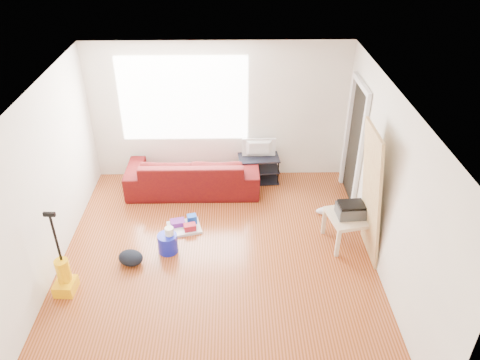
{
  "coord_description": "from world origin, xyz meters",
  "views": [
    {
      "loc": [
        0.23,
        -5.06,
        4.57
      ],
      "look_at": [
        0.33,
        0.6,
        1.03
      ],
      "focal_mm": 35.0,
      "sensor_mm": 36.0,
      "label": 1
    }
  ],
  "objects_px": {
    "sofa": "(194,189)",
    "bucket": "(169,251)",
    "tv_stand": "(258,169)",
    "vacuum": "(64,277)",
    "backpack": "(132,263)",
    "cleaning_tray": "(185,225)",
    "side_table": "(349,220)"
  },
  "relations": [
    {
      "from": "bucket",
      "to": "vacuum",
      "type": "relative_size",
      "value": 0.23
    },
    {
      "from": "sofa",
      "to": "vacuum",
      "type": "relative_size",
      "value": 1.85
    },
    {
      "from": "cleaning_tray",
      "to": "vacuum",
      "type": "height_order",
      "value": "vacuum"
    },
    {
      "from": "tv_stand",
      "to": "side_table",
      "type": "height_order",
      "value": "tv_stand"
    },
    {
      "from": "bucket",
      "to": "sofa",
      "type": "bearing_deg",
      "value": 80.74
    },
    {
      "from": "vacuum",
      "to": "tv_stand",
      "type": "bearing_deg",
      "value": 48.39
    },
    {
      "from": "side_table",
      "to": "bucket",
      "type": "xyz_separation_m",
      "value": [
        -2.68,
        -0.17,
        -0.41
      ]
    },
    {
      "from": "cleaning_tray",
      "to": "vacuum",
      "type": "relative_size",
      "value": 0.48
    },
    {
      "from": "bucket",
      "to": "backpack",
      "type": "distance_m",
      "value": 0.57
    },
    {
      "from": "sofa",
      "to": "side_table",
      "type": "distance_m",
      "value": 2.87
    },
    {
      "from": "side_table",
      "to": "cleaning_tray",
      "type": "xyz_separation_m",
      "value": [
        -2.48,
        0.37,
        -0.36
      ]
    },
    {
      "from": "side_table",
      "to": "vacuum",
      "type": "distance_m",
      "value": 4.06
    },
    {
      "from": "tv_stand",
      "to": "backpack",
      "type": "xyz_separation_m",
      "value": [
        -1.94,
        -2.19,
        -0.26
      ]
    },
    {
      "from": "cleaning_tray",
      "to": "vacuum",
      "type": "bearing_deg",
      "value": -138.27
    },
    {
      "from": "tv_stand",
      "to": "backpack",
      "type": "relative_size",
      "value": 2.07
    },
    {
      "from": "bucket",
      "to": "cleaning_tray",
      "type": "relative_size",
      "value": 0.49
    },
    {
      "from": "side_table",
      "to": "vacuum",
      "type": "xyz_separation_m",
      "value": [
        -3.95,
        -0.94,
        -0.18
      ]
    },
    {
      "from": "bucket",
      "to": "vacuum",
      "type": "bearing_deg",
      "value": -148.84
    },
    {
      "from": "backpack",
      "to": "cleaning_tray",
      "type": "bearing_deg",
      "value": 67.76
    },
    {
      "from": "side_table",
      "to": "vacuum",
      "type": "relative_size",
      "value": 0.57
    },
    {
      "from": "sofa",
      "to": "bucket",
      "type": "bearing_deg",
      "value": 80.74
    },
    {
      "from": "vacuum",
      "to": "sofa",
      "type": "bearing_deg",
      "value": 61.05
    },
    {
      "from": "backpack",
      "to": "vacuum",
      "type": "xyz_separation_m",
      "value": [
        -0.76,
        -0.51,
        0.23
      ]
    },
    {
      "from": "tv_stand",
      "to": "bucket",
      "type": "height_order",
      "value": "tv_stand"
    },
    {
      "from": "side_table",
      "to": "backpack",
      "type": "xyz_separation_m",
      "value": [
        -3.19,
        -0.43,
        -0.41
      ]
    },
    {
      "from": "cleaning_tray",
      "to": "backpack",
      "type": "relative_size",
      "value": 1.63
    },
    {
      "from": "sofa",
      "to": "tv_stand",
      "type": "xyz_separation_m",
      "value": [
        1.16,
        0.27,
        0.26
      ]
    },
    {
      "from": "bucket",
      "to": "tv_stand",
      "type": "bearing_deg",
      "value": 53.46
    },
    {
      "from": "tv_stand",
      "to": "side_table",
      "type": "relative_size",
      "value": 1.06
    },
    {
      "from": "sofa",
      "to": "tv_stand",
      "type": "relative_size",
      "value": 3.06
    },
    {
      "from": "backpack",
      "to": "vacuum",
      "type": "bearing_deg",
      "value": -127.29
    },
    {
      "from": "sofa",
      "to": "cleaning_tray",
      "type": "xyz_separation_m",
      "value": [
        -0.07,
        -1.12,
        0.06
      ]
    }
  ]
}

